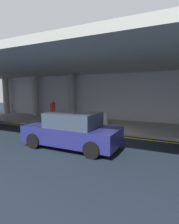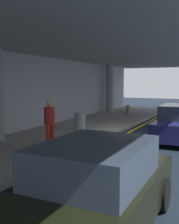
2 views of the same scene
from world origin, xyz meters
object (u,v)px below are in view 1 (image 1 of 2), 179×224
at_px(support_column_left_mid, 35,96).
at_px(traveler_with_luggage, 53,109).
at_px(car_navy, 72,131).
at_px(support_column_far_left, 6,96).
at_px(trash_bin_steel, 104,118).
at_px(support_column_center, 72,96).

relative_size(support_column_left_mid, traveler_with_luggage, 2.17).
relative_size(support_column_left_mid, car_navy, 0.89).
distance_m(support_column_far_left, trash_bin_steel, 11.86).
bearing_deg(support_column_center, support_column_left_mid, 180.00).
bearing_deg(support_column_center, support_column_far_left, 180.00).
xyz_separation_m(support_column_center, traveler_with_luggage, (-0.06, -2.56, -0.86)).
height_order(support_column_center, traveler_with_luggage, support_column_center).
relative_size(traveler_with_luggage, trash_bin_steel, 1.98).
bearing_deg(trash_bin_steel, support_column_left_mid, 166.69).
relative_size(support_column_far_left, support_column_left_mid, 1.00).
relative_size(support_column_left_mid, support_column_center, 1.00).
bearing_deg(car_navy, support_column_far_left, -31.69).
bearing_deg(traveler_with_luggage, support_column_left_mid, 36.05).
height_order(support_column_center, car_navy, support_column_center).
xyz_separation_m(support_column_left_mid, support_column_center, (4.00, 0.00, 0.00)).
distance_m(car_navy, trash_bin_steel, 4.70).
distance_m(traveler_with_luggage, trash_bin_steel, 3.81).
bearing_deg(trash_bin_steel, support_column_far_left, 171.17).
relative_size(support_column_far_left, support_column_center, 1.00).
height_order(support_column_far_left, car_navy, support_column_far_left).
bearing_deg(trash_bin_steel, support_column_center, 153.59).
height_order(support_column_far_left, trash_bin_steel, support_column_far_left).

